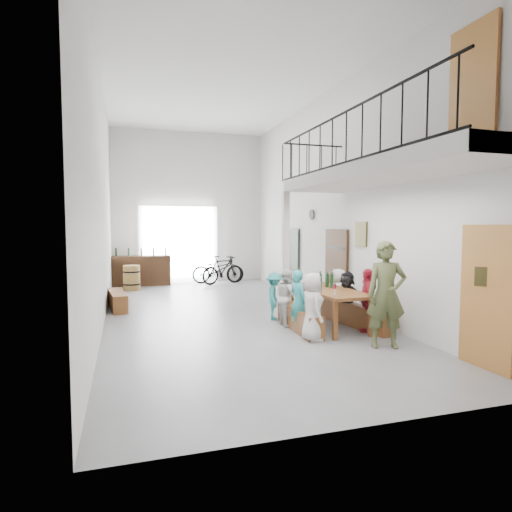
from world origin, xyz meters
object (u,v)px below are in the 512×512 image
object	(u,v)px
host_standing	(386,295)
bicycle_near	(218,270)
side_bench	(117,301)
serving_counter	(142,271)
tasting_table	(329,293)
oak_barrel	(132,278)
bench_inner	(299,319)

from	to	relation	value
host_standing	bicycle_near	size ratio (longest dim) A/B	0.97
side_bench	serving_counter	distance (m)	4.34
tasting_table	side_bench	distance (m)	5.34
serving_counter	bicycle_near	bearing A→B (deg)	-0.99
oak_barrel	bicycle_near	bearing A→B (deg)	15.94
tasting_table	side_bench	bearing A→B (deg)	139.91
tasting_table	bicycle_near	world-z (taller)	bicycle_near
serving_counter	bench_inner	bearing A→B (deg)	-66.98
tasting_table	host_standing	xyz separation A→B (m)	(0.27, -1.61, 0.21)
bench_inner	bicycle_near	world-z (taller)	bicycle_near
oak_barrel	serving_counter	size ratio (longest dim) A/B	0.41
side_bench	oak_barrel	world-z (taller)	oak_barrel
tasting_table	side_bench	world-z (taller)	tasting_table
host_standing	oak_barrel	bearing A→B (deg)	135.52
tasting_table	bench_inner	world-z (taller)	tasting_table
oak_barrel	bicycle_near	size ratio (longest dim) A/B	0.43
host_standing	bicycle_near	xyz separation A→B (m)	(-1.01, 8.99, -0.42)
serving_counter	bicycle_near	size ratio (longest dim) A/B	1.05
tasting_table	bicycle_near	distance (m)	7.41
bench_inner	serving_counter	size ratio (longest dim) A/B	0.97
tasting_table	oak_barrel	world-z (taller)	oak_barrel
serving_counter	side_bench	bearing A→B (deg)	-96.96
side_bench	oak_barrel	size ratio (longest dim) A/B	1.91
bench_inner	host_standing	world-z (taller)	host_standing
oak_barrel	bench_inner	bearing A→B (deg)	-64.49
bench_inner	oak_barrel	bearing A→B (deg)	118.28
tasting_table	bench_inner	distance (m)	0.82
serving_counter	bicycle_near	distance (m)	2.70
serving_counter	host_standing	bearing A→B (deg)	-65.00
oak_barrel	side_bench	bearing A→B (deg)	-97.05
oak_barrel	serving_counter	distance (m)	1.12
bench_inner	host_standing	bearing A→B (deg)	-56.45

